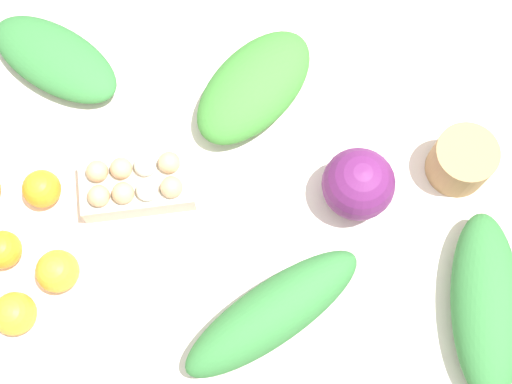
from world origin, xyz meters
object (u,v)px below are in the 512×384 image
Objects in this scene: orange_3 at (57,271)px; egg_carton at (136,184)px; greens_bunch_chard at (272,313)px; orange_0 at (2,250)px; orange_2 at (14,314)px; greens_bunch_kale at (485,305)px; orange_6 at (41,191)px; cabbage_purple at (358,183)px; greens_bunch_scallion at (254,87)px; greens_bunch_dandelion at (55,59)px; paper_bag at (461,161)px.

egg_carton is at bearing -128.93° from orange_3.
greens_bunch_chard reaches higher than orange_0.
orange_2 is at bearing -137.55° from egg_carton.
greens_bunch_kale is 0.89m from orange_6.
greens_bunch_kale is at bearing 134.97° from cabbage_purple.
greens_bunch_scallion is 0.60m from orange_0.
greens_bunch_chard is 1.26× the size of greens_bunch_scallion.
orange_0 is at bearing -20.92° from orange_3.
egg_carton is 0.77× the size of greens_bunch_scallion.
orange_3 is (-0.11, 0.04, 0.00)m from orange_0.
greens_bunch_dandelion is at bearing 116.42° from egg_carton.
paper_bag is at bearing -160.54° from orange_2.
greens_bunch_chard is 0.47m from greens_bunch_scallion.
paper_bag is at bearing -168.65° from orange_0.
greens_bunch_kale reaches higher than greens_bunch_dandelion.
egg_carton is 2.82× the size of orange_3.
greens_bunch_scallion reaches higher than egg_carton.
egg_carton is (0.44, -0.01, -0.03)m from cabbage_purple.
greens_bunch_chard is 5.15× the size of orange_0.
egg_carton is 2.84× the size of orange_2.
orange_6 is at bearing 90.05° from greens_bunch_dandelion.
greens_bunch_scallion is (-0.23, -0.21, 0.00)m from egg_carton.
cabbage_purple is 0.61m from orange_3.
cabbage_purple is at bearing 14.49° from paper_bag.
greens_bunch_chard is 1.25× the size of greens_bunch_dandelion.
egg_carton is 3.07× the size of orange_6.
greens_bunch_chard reaches higher than orange_6.
greens_bunch_scallion is (0.20, -0.22, -0.02)m from cabbage_purple.
greens_bunch_kale is at bearing 165.23° from orange_6.
orange_3 is at bearing 95.91° from greens_bunch_dandelion.
orange_0 is at bearing 11.35° from paper_bag.
orange_0 is at bearing -72.90° from orange_2.
orange_2 is 0.99× the size of orange_3.
greens_bunch_kale is (-0.02, 0.29, -0.00)m from paper_bag.
orange_2 is 0.11m from orange_3.
greens_bunch_chard is at bearing -50.98° from egg_carton.
cabbage_purple is 0.44m from egg_carton.
orange_2 is at bearing 83.71° from orange_6.
cabbage_purple is at bearing 155.28° from greens_bunch_dandelion.
greens_bunch_kale is 0.89m from orange_2.
greens_bunch_dandelion is 0.46m from orange_3.
greens_bunch_scallion is 0.99× the size of greens_bunch_dandelion.
greens_bunch_kale is 4.34× the size of orange_2.
greens_bunch_chard is 0.71m from greens_bunch_dandelion.
greens_bunch_scallion is 0.54m from orange_3.
orange_2 is at bearing 47.73° from orange_3.
cabbage_purple is 0.47× the size of greens_bunch_dandelion.
orange_2 is (0.45, 0.47, -0.01)m from greens_bunch_scallion.
egg_carton reaches higher than orange_0.
greens_bunch_chard is (0.38, 0.30, -0.00)m from paper_bag.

